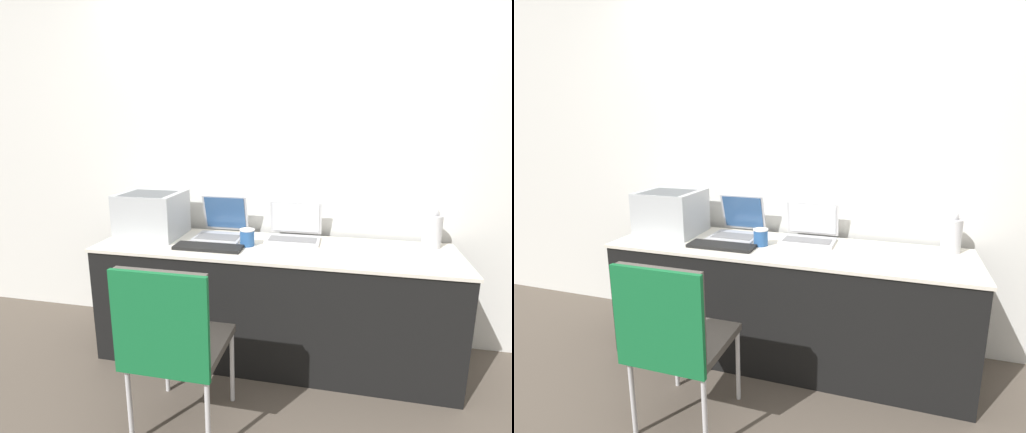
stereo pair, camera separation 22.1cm
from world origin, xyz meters
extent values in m
plane|color=brown|center=(0.00, 0.00, 0.00)|extent=(14.00, 14.00, 0.00)
cube|color=silver|center=(0.00, 0.69, 1.30)|extent=(8.00, 0.05, 2.60)
cube|color=black|center=(0.00, 0.30, 0.37)|extent=(2.20, 0.60, 0.73)
cube|color=silver|center=(0.00, 0.30, 0.74)|extent=(2.22, 0.62, 0.02)
cube|color=#B2B7BC|center=(-0.84, 0.37, 0.90)|extent=(0.40, 0.38, 0.30)
cube|color=#51565B|center=(-0.84, 0.33, 1.02)|extent=(0.32, 0.29, 0.05)
cube|color=#B7B7BC|center=(-0.38, 0.38, 0.76)|extent=(0.31, 0.26, 0.02)
cube|color=slate|center=(-0.38, 0.37, 0.77)|extent=(0.28, 0.14, 0.00)
cube|color=#B7B7BC|center=(-0.38, 0.55, 0.89)|extent=(0.31, 0.08, 0.25)
cube|color=#2D5184|center=(-0.38, 0.54, 0.90)|extent=(0.28, 0.07, 0.22)
cube|color=#B7B7BC|center=(0.11, 0.43, 0.76)|extent=(0.35, 0.22, 0.02)
cube|color=slate|center=(0.11, 0.42, 0.77)|extent=(0.30, 0.12, 0.00)
cube|color=#B7B7BC|center=(0.11, 0.57, 0.88)|extent=(0.35, 0.05, 0.22)
cube|color=silver|center=(0.11, 0.56, 0.88)|extent=(0.31, 0.04, 0.20)
cube|color=black|center=(-0.38, 0.17, 0.76)|extent=(0.42, 0.14, 0.02)
cylinder|color=#285699|center=(-0.16, 0.28, 0.80)|extent=(0.09, 0.09, 0.10)
cylinder|color=white|center=(-0.16, 0.28, 0.85)|extent=(0.09, 0.09, 0.01)
cylinder|color=silver|center=(0.96, 0.50, 0.85)|extent=(0.11, 0.11, 0.20)
sphere|color=silver|center=(0.96, 0.50, 0.97)|extent=(0.06, 0.06, 0.06)
cube|color=#4C4742|center=(-0.32, -0.39, 0.44)|extent=(0.42, 0.44, 0.04)
cube|color=#4C4742|center=(-0.32, -0.60, 0.68)|extent=(0.42, 0.03, 0.44)
cylinder|color=silver|center=(-0.52, -0.19, 0.21)|extent=(0.02, 0.02, 0.42)
cylinder|color=silver|center=(-0.13, -0.19, 0.21)|extent=(0.02, 0.02, 0.42)
cylinder|color=silver|center=(-0.52, -0.59, 0.21)|extent=(0.02, 0.02, 0.42)
cylinder|color=silver|center=(-0.13, -0.59, 0.21)|extent=(0.02, 0.02, 0.42)
cube|color=#146633|center=(-0.32, -0.62, 0.66)|extent=(0.44, 0.02, 0.49)
camera|label=1|loc=(0.42, -2.05, 1.50)|focal=28.00mm
camera|label=2|loc=(0.63, -1.99, 1.50)|focal=28.00mm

